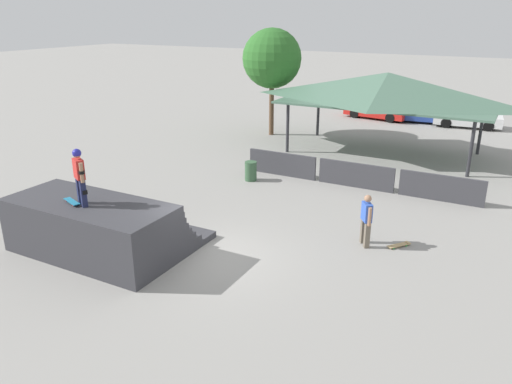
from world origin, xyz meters
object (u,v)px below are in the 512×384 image
(skateboard_on_ground, at_px, (400,245))
(parked_car_red, at_px, (377,110))
(bystander_walking, at_px, (366,218))
(tree_beside_pavilion, at_px, (272,59))
(parked_car_blue, at_px, (421,113))
(parked_car_white, at_px, (467,118))
(skateboard_on_deck, at_px, (72,202))
(trash_bin, at_px, (251,171))
(skater_on_deck, at_px, (79,173))

(skateboard_on_ground, relative_size, parked_car_red, 0.17)
(bystander_walking, xyz_separation_m, tree_beside_pavilion, (-9.44, 12.20, 3.51))
(parked_car_blue, xyz_separation_m, parked_car_white, (2.94, -0.23, -0.00))
(skateboard_on_deck, distance_m, parked_car_blue, 25.62)
(tree_beside_pavilion, bearing_deg, trash_bin, -69.24)
(skateboard_on_ground, relative_size, tree_beside_pavilion, 0.12)
(trash_bin, relative_size, parked_car_white, 0.20)
(parked_car_red, bearing_deg, tree_beside_pavilion, -109.37)
(parked_car_blue, bearing_deg, skater_on_deck, -106.92)
(skater_on_deck, distance_m, tree_beside_pavilion, 17.21)
(skateboard_on_deck, xyz_separation_m, tree_beside_pavilion, (-1.99, 17.03, 2.70))
(trash_bin, height_order, parked_car_white, parked_car_white)
(tree_beside_pavilion, xyz_separation_m, parked_car_white, (10.16, 7.79, -3.85))
(tree_beside_pavilion, distance_m, trash_bin, 9.68)
(skater_on_deck, xyz_separation_m, bystander_walking, (7.09, 4.76, -1.72))
(tree_beside_pavilion, bearing_deg, parked_car_red, 61.43)
(skateboard_on_deck, relative_size, skateboard_on_ground, 1.08)
(skateboard_on_ground, bearing_deg, parked_car_blue, 47.20)
(skateboard_on_deck, xyz_separation_m, trash_bin, (1.13, 8.80, -1.33))
(skater_on_deck, relative_size, trash_bin, 1.99)
(bystander_walking, relative_size, skateboard_on_ground, 2.23)
(parked_car_white, bearing_deg, skateboard_on_deck, -113.87)
(bystander_walking, distance_m, trash_bin, 7.48)
(bystander_walking, height_order, tree_beside_pavilion, tree_beside_pavilion)
(bystander_walking, xyz_separation_m, parked_car_white, (0.72, 19.98, -0.34))
(skater_on_deck, height_order, parked_car_blue, skater_on_deck)
(parked_car_blue, bearing_deg, parked_car_red, 177.55)
(skateboard_on_ground, bearing_deg, parked_car_red, 55.39)
(trash_bin, bearing_deg, parked_car_white, 66.29)
(skateboard_on_ground, xyz_separation_m, tree_beside_pavilion, (-10.46, 11.79, 4.39))
(skateboard_on_deck, relative_size, trash_bin, 0.96)
(skateboard_on_ground, height_order, parked_car_red, parked_car_red)
(parked_car_white, bearing_deg, skateboard_on_ground, -94.77)
(tree_beside_pavilion, distance_m, parked_car_white, 13.36)
(parked_car_red, bearing_deg, bystander_walking, -66.34)
(skateboard_on_deck, bearing_deg, tree_beside_pavilion, 117.30)
(skater_on_deck, height_order, parked_car_white, skater_on_deck)
(skateboard_on_deck, bearing_deg, parked_car_white, 92.43)
(bystander_walking, height_order, parked_car_red, bystander_walking)
(skateboard_on_deck, relative_size, parked_car_blue, 0.18)
(skater_on_deck, relative_size, parked_car_blue, 0.38)
(tree_beside_pavilion, xyz_separation_m, trash_bin, (3.12, -8.23, -4.03))
(trash_bin, distance_m, parked_car_white, 17.50)
(skateboard_on_deck, xyz_separation_m, skateboard_on_ground, (8.47, 5.24, -1.69))
(trash_bin, bearing_deg, parked_car_blue, 75.87)
(skater_on_deck, relative_size, parked_car_white, 0.40)
(trash_bin, bearing_deg, parked_car_red, 85.91)
(skateboard_on_deck, xyz_separation_m, parked_car_red, (2.28, 24.87, -1.15))
(skateboard_on_ground, distance_m, parked_car_white, 19.58)
(skateboard_on_ground, height_order, tree_beside_pavilion, tree_beside_pavilion)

